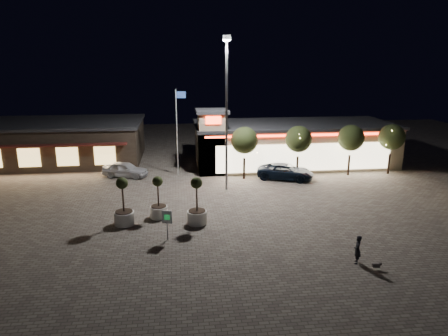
{
  "coord_description": "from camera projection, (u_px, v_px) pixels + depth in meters",
  "views": [
    {
      "loc": [
        -1.97,
        -23.73,
        10.45
      ],
      "look_at": [
        1.56,
        6.0,
        2.41
      ],
      "focal_mm": 32.0,
      "sensor_mm": 36.0,
      "label": 1
    }
  ],
  "objects": [
    {
      "name": "flagpole",
      "position": [
        178.0,
        125.0,
        36.71
      ],
      "size": [
        0.95,
        0.1,
        8.0
      ],
      "color": "white",
      "rests_on": "ground"
    },
    {
      "name": "floodlight_pole",
      "position": [
        227.0,
        106.0,
        31.77
      ],
      "size": [
        0.6,
        0.4,
        12.38
      ],
      "color": "gray",
      "rests_on": "ground"
    },
    {
      "name": "retail_building",
      "position": [
        289.0,
        143.0,
        41.37
      ],
      "size": [
        20.4,
        8.4,
        6.1
      ],
      "color": "tan",
      "rests_on": "ground"
    },
    {
      "name": "pedestrian",
      "position": [
        357.0,
        250.0,
        21.15
      ],
      "size": [
        0.56,
        0.67,
        1.56
      ],
      "primitive_type": "imported",
      "rotation": [
        0.0,
        0.0,
        -1.96
      ],
      "color": "black",
      "rests_on": "ground"
    },
    {
      "name": "dog",
      "position": [
        378.0,
        265.0,
        20.61
      ],
      "size": [
        0.52,
        0.21,
        0.28
      ],
      "color": "#59514C",
      "rests_on": "ground"
    },
    {
      "name": "valet_sign",
      "position": [
        167.0,
        220.0,
        23.82
      ],
      "size": [
        0.6,
        0.22,
        1.85
      ],
      "color": "gray",
      "rests_on": "ground"
    },
    {
      "name": "ground",
      "position": [
        211.0,
        229.0,
        25.69
      ],
      "size": [
        90.0,
        90.0,
        0.0
      ],
      "primitive_type": "plane",
      "color": "slate",
      "rests_on": "ground"
    },
    {
      "name": "planter_mid",
      "position": [
        124.0,
        210.0,
        26.14
      ],
      "size": [
        1.32,
        1.32,
        3.24
      ],
      "color": "white",
      "rests_on": "ground"
    },
    {
      "name": "restaurant_building",
      "position": [
        65.0,
        141.0,
        42.69
      ],
      "size": [
        16.4,
        11.0,
        4.3
      ],
      "color": "#382D23",
      "rests_on": "ground"
    },
    {
      "name": "string_tree_a",
      "position": [
        244.0,
        140.0,
        35.77
      ],
      "size": [
        2.42,
        2.42,
        4.79
      ],
      "color": "#332319",
      "rests_on": "ground"
    },
    {
      "name": "white_sedan",
      "position": [
        125.0,
        169.0,
        37.05
      ],
      "size": [
        4.5,
        2.91,
        1.42
      ],
      "primitive_type": "imported",
      "rotation": [
        0.0,
        0.0,
        1.25
      ],
      "color": "silver",
      "rests_on": "ground"
    },
    {
      "name": "planter_left",
      "position": [
        159.0,
        205.0,
        27.34
      ],
      "size": [
        1.2,
        1.2,
        2.95
      ],
      "color": "white",
      "rests_on": "ground"
    },
    {
      "name": "pickup_truck",
      "position": [
        285.0,
        172.0,
        36.36
      ],
      "size": [
        5.59,
        4.13,
        1.41
      ],
      "primitive_type": "imported",
      "rotation": [
        0.0,
        0.0,
        1.17
      ],
      "color": "black",
      "rests_on": "ground"
    },
    {
      "name": "string_tree_c",
      "position": [
        351.0,
        138.0,
        36.91
      ],
      "size": [
        2.42,
        2.42,
        4.79
      ],
      "color": "#332319",
      "rests_on": "ground"
    },
    {
      "name": "planter_right",
      "position": [
        197.0,
        209.0,
        26.29
      ],
      "size": [
        1.31,
        1.31,
        3.21
      ],
      "color": "white",
      "rests_on": "ground"
    },
    {
      "name": "string_tree_b",
      "position": [
        299.0,
        139.0,
        36.34
      ],
      "size": [
        2.42,
        2.42,
        4.79
      ],
      "color": "#332319",
      "rests_on": "ground"
    },
    {
      "name": "string_tree_d",
      "position": [
        392.0,
        137.0,
        37.36
      ],
      "size": [
        2.42,
        2.42,
        4.79
      ],
      "color": "#332319",
      "rests_on": "ground"
    }
  ]
}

